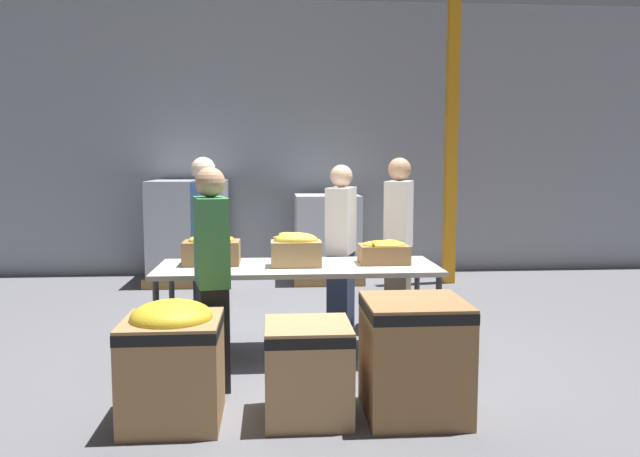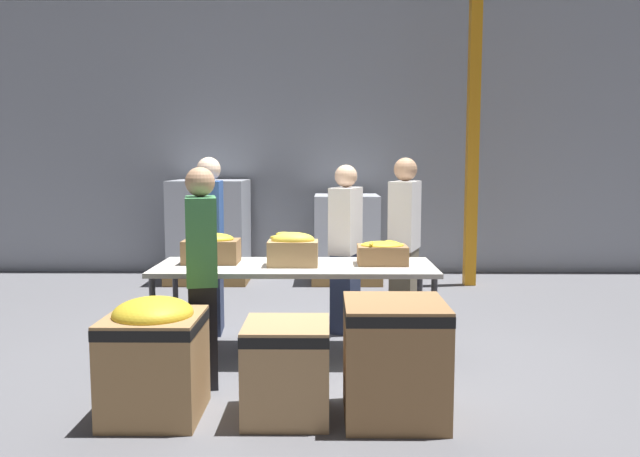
{
  "view_description": "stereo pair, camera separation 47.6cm",
  "coord_description": "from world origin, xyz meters",
  "px_view_note": "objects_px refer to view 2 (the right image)",
  "views": [
    {
      "loc": [
        -0.21,
        -5.25,
        1.66
      ],
      "look_at": [
        0.21,
        0.26,
        1.07
      ],
      "focal_mm": 35.0,
      "sensor_mm": 36.0,
      "label": 1
    },
    {
      "loc": [
        0.26,
        -5.26,
        1.66
      ],
      "look_at": [
        0.21,
        0.26,
        1.07
      ],
      "focal_mm": 35.0,
      "sensor_mm": 36.0,
      "label": 2
    }
  ],
  "objects_px": {
    "volunteer_1": "(404,245)",
    "donation_bin_1": "(287,366)",
    "pallet_stack_0": "(210,231)",
    "pallet_stack_1": "(346,239)",
    "volunteer_3": "(202,278)",
    "support_pillar": "(473,136)",
    "sorting_table": "(295,271)",
    "banana_box_0": "(211,248)",
    "banana_box_1": "(293,249)",
    "volunteer_2": "(210,246)",
    "donation_bin_0": "(154,354)",
    "donation_bin_2": "(394,356)",
    "banana_box_2": "(382,252)",
    "volunteer_0": "(346,249)"
  },
  "relations": [
    {
      "from": "volunteer_2",
      "to": "pallet_stack_1",
      "type": "bearing_deg",
      "value": 148.22
    },
    {
      "from": "volunteer_3",
      "to": "pallet_stack_0",
      "type": "relative_size",
      "value": 1.15
    },
    {
      "from": "banana_box_0",
      "to": "support_pillar",
      "type": "distance_m",
      "value": 4.34
    },
    {
      "from": "donation_bin_1",
      "to": "volunteer_2",
      "type": "bearing_deg",
      "value": 113.08
    },
    {
      "from": "volunteer_3",
      "to": "donation_bin_2",
      "type": "relative_size",
      "value": 2.11
    },
    {
      "from": "banana_box_0",
      "to": "pallet_stack_1",
      "type": "height_order",
      "value": "pallet_stack_1"
    },
    {
      "from": "banana_box_1",
      "to": "donation_bin_0",
      "type": "height_order",
      "value": "banana_box_1"
    },
    {
      "from": "banana_box_2",
      "to": "banana_box_1",
      "type": "bearing_deg",
      "value": -173.27
    },
    {
      "from": "volunteer_1",
      "to": "donation_bin_2",
      "type": "distance_m",
      "value": 2.21
    },
    {
      "from": "volunteer_3",
      "to": "support_pillar",
      "type": "relative_size",
      "value": 0.41
    },
    {
      "from": "banana_box_0",
      "to": "support_pillar",
      "type": "bearing_deg",
      "value": 45.52
    },
    {
      "from": "banana_box_1",
      "to": "banana_box_0",
      "type": "bearing_deg",
      "value": 168.41
    },
    {
      "from": "donation_bin_2",
      "to": "pallet_stack_1",
      "type": "distance_m",
      "value": 4.73
    },
    {
      "from": "donation_bin_0",
      "to": "support_pillar",
      "type": "xyz_separation_m",
      "value": [
        3.06,
        4.43,
        1.58
      ]
    },
    {
      "from": "volunteer_3",
      "to": "banana_box_2",
      "type": "bearing_deg",
      "value": -73.3
    },
    {
      "from": "banana_box_1",
      "to": "banana_box_2",
      "type": "xyz_separation_m",
      "value": [
        0.77,
        0.09,
        -0.04
      ]
    },
    {
      "from": "sorting_table",
      "to": "volunteer_3",
      "type": "height_order",
      "value": "volunteer_3"
    },
    {
      "from": "sorting_table",
      "to": "donation_bin_0",
      "type": "xyz_separation_m",
      "value": [
        -0.85,
        -1.33,
        -0.31
      ]
    },
    {
      "from": "volunteer_2",
      "to": "donation_bin_1",
      "type": "xyz_separation_m",
      "value": [
        0.87,
        -2.04,
        -0.51
      ]
    },
    {
      "from": "donation_bin_2",
      "to": "pallet_stack_0",
      "type": "distance_m",
      "value": 5.23
    },
    {
      "from": "donation_bin_0",
      "to": "donation_bin_1",
      "type": "relative_size",
      "value": 1.26
    },
    {
      "from": "donation_bin_1",
      "to": "donation_bin_2",
      "type": "distance_m",
      "value": 0.7
    },
    {
      "from": "sorting_table",
      "to": "donation_bin_1",
      "type": "height_order",
      "value": "sorting_table"
    },
    {
      "from": "banana_box_0",
      "to": "pallet_stack_1",
      "type": "relative_size",
      "value": 0.4
    },
    {
      "from": "donation_bin_0",
      "to": "donation_bin_2",
      "type": "height_order",
      "value": "donation_bin_0"
    },
    {
      "from": "sorting_table",
      "to": "banana_box_1",
      "type": "xyz_separation_m",
      "value": [
        -0.02,
        -0.05,
        0.2
      ]
    },
    {
      "from": "volunteer_1",
      "to": "donation_bin_1",
      "type": "bearing_deg",
      "value": -5.66
    },
    {
      "from": "banana_box_1",
      "to": "support_pillar",
      "type": "height_order",
      "value": "support_pillar"
    },
    {
      "from": "banana_box_0",
      "to": "banana_box_2",
      "type": "distance_m",
      "value": 1.48
    },
    {
      "from": "pallet_stack_0",
      "to": "pallet_stack_1",
      "type": "height_order",
      "value": "pallet_stack_0"
    },
    {
      "from": "volunteer_2",
      "to": "volunteer_3",
      "type": "height_order",
      "value": "volunteer_2"
    },
    {
      "from": "pallet_stack_0",
      "to": "support_pillar",
      "type": "bearing_deg",
      "value": -5.66
    },
    {
      "from": "banana_box_0",
      "to": "banana_box_1",
      "type": "bearing_deg",
      "value": -11.59
    },
    {
      "from": "banana_box_0",
      "to": "volunteer_3",
      "type": "relative_size",
      "value": 0.29
    },
    {
      "from": "donation_bin_0",
      "to": "donation_bin_1",
      "type": "distance_m",
      "value": 0.87
    },
    {
      "from": "volunteer_1",
      "to": "support_pillar",
      "type": "bearing_deg",
      "value": 172.77
    },
    {
      "from": "sorting_table",
      "to": "support_pillar",
      "type": "bearing_deg",
      "value": 54.5
    },
    {
      "from": "donation_bin_0",
      "to": "donation_bin_1",
      "type": "bearing_deg",
      "value": 0.0
    },
    {
      "from": "banana_box_2",
      "to": "pallet_stack_0",
      "type": "height_order",
      "value": "pallet_stack_0"
    },
    {
      "from": "donation_bin_2",
      "to": "pallet_stack_0",
      "type": "bearing_deg",
      "value": 113.44
    },
    {
      "from": "volunteer_2",
      "to": "donation_bin_0",
      "type": "xyz_separation_m",
      "value": [
        0.0,
        -2.04,
        -0.43
      ]
    },
    {
      "from": "banana_box_2",
      "to": "pallet_stack_0",
      "type": "relative_size",
      "value": 0.3
    },
    {
      "from": "support_pillar",
      "to": "sorting_table",
      "type": "bearing_deg",
      "value": -125.5
    },
    {
      "from": "volunteer_0",
      "to": "support_pillar",
      "type": "height_order",
      "value": "support_pillar"
    },
    {
      "from": "volunteer_1",
      "to": "volunteer_3",
      "type": "distance_m",
      "value": 2.28
    },
    {
      "from": "sorting_table",
      "to": "banana_box_0",
      "type": "relative_size",
      "value": 4.99
    },
    {
      "from": "pallet_stack_0",
      "to": "volunteer_1",
      "type": "bearing_deg",
      "value": -47.78
    },
    {
      "from": "donation_bin_2",
      "to": "banana_box_1",
      "type": "bearing_deg",
      "value": 119.4
    },
    {
      "from": "banana_box_0",
      "to": "banana_box_2",
      "type": "bearing_deg",
      "value": -2.19
    },
    {
      "from": "banana_box_1",
      "to": "donation_bin_2",
      "type": "bearing_deg",
      "value": -60.6
    }
  ]
}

